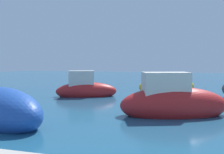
% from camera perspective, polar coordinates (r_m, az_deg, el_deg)
% --- Properties ---
extents(moored_boat_0, '(4.09, 3.18, 1.58)m').
position_cam_1_polar(moored_boat_0, '(16.48, 12.78, -1.97)').
color(moored_boat_0, gold).
rests_on(moored_boat_0, ground).
extents(moored_boat_4, '(4.38, 3.15, 1.52)m').
position_cam_1_polar(moored_boat_4, '(8.83, -24.47, -7.04)').
color(moored_boat_4, '#1E479E').
rests_on(moored_boat_4, ground).
extents(moored_boat_5, '(4.31, 2.80, 1.92)m').
position_cam_1_polar(moored_boat_5, '(9.44, 13.95, -5.78)').
color(moored_boat_5, '#B21E1E').
rests_on(moored_boat_5, ground).
extents(moored_boat_9, '(3.66, 2.39, 1.71)m').
position_cam_1_polar(moored_boat_9, '(14.14, -6.16, -2.81)').
color(moored_boat_9, '#B21E1E').
rests_on(moored_boat_9, ground).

